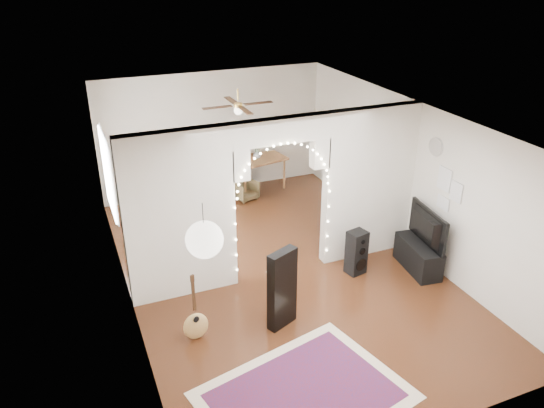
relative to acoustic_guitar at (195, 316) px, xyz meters
name	(u,v)px	position (x,y,z in m)	size (l,w,h in m)	color
floor	(280,270)	(1.79, 1.19, -0.39)	(7.50, 7.50, 0.00)	black
ceiling	(281,118)	(1.79, 1.19, 2.31)	(5.00, 7.50, 0.02)	white
wall_back	(213,133)	(1.79, 4.94, 0.96)	(5.00, 0.02, 2.70)	silver
wall_front	(426,342)	(1.79, -2.56, 0.96)	(5.00, 0.02, 2.70)	silver
wall_left	(122,227)	(-0.71, 1.19, 0.96)	(0.02, 7.50, 2.70)	silver
wall_right	(410,176)	(4.29, 1.19, 0.96)	(0.02, 7.50, 2.70)	silver
divider_wall	(281,195)	(1.79, 1.19, 1.03)	(5.00, 0.20, 2.70)	silver
fairy_lights	(284,191)	(1.79, 1.06, 1.16)	(1.64, 0.04, 1.60)	#FFEABF
window	(108,174)	(-0.68, 2.99, 1.11)	(0.04, 1.20, 1.40)	white
wall_clock	(436,147)	(4.27, 0.59, 1.71)	(0.31, 0.31, 0.03)	white
picture_frames	(447,190)	(4.27, 0.19, 1.11)	(0.02, 0.50, 0.70)	white
paper_lantern	(204,240)	(-0.11, -1.21, 1.86)	(0.40, 0.40, 0.40)	white
ceiling_fan	(238,105)	(1.79, 3.19, 2.01)	(1.10, 1.10, 0.30)	gold
area_rug	(305,396)	(0.94, -1.56, -0.38)	(2.40, 1.80, 0.02)	maroon
guitar_case	(282,289)	(1.24, -0.16, 0.22)	(0.47, 0.16, 1.23)	black
acoustic_guitar	(195,316)	(0.00, 0.00, 0.00)	(0.38, 0.26, 0.90)	#B78849
tabby_cat	(277,274)	(1.63, 0.92, -0.26)	(0.28, 0.47, 0.31)	brown
floor_speaker	(356,252)	(2.96, 0.65, 0.00)	(0.35, 0.32, 0.78)	black
media_console	(418,256)	(3.99, 0.33, -0.14)	(0.40, 1.00, 0.50)	black
tv	(422,227)	(3.99, 0.33, 0.42)	(1.07, 0.14, 0.62)	black
bookcase	(206,167)	(1.51, 4.69, 0.28)	(1.30, 0.33, 1.34)	beige
dining_table	(257,161)	(2.70, 4.61, 0.29)	(1.33, 1.01, 0.76)	brown
flower_vase	(257,154)	(2.70, 4.61, 0.46)	(0.18, 0.18, 0.19)	white
dining_chair_left	(245,190)	(2.24, 4.16, -0.18)	(0.45, 0.47, 0.43)	#4E4027
dining_chair_right	(212,194)	(1.49, 4.24, -0.17)	(0.47, 0.49, 0.44)	#4E4027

